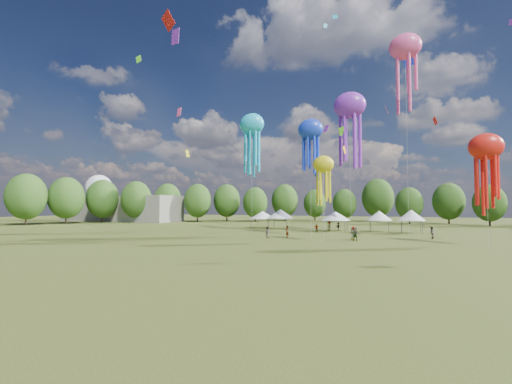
% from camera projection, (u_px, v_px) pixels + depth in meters
% --- Properties ---
extents(ground, '(300.00, 300.00, 0.00)m').
position_uv_depth(ground, '(160.00, 342.00, 11.73)').
color(ground, '#384416').
rests_on(ground, ground).
extents(spectator_near, '(1.00, 0.92, 1.66)m').
position_uv_depth(spectator_near, '(267.00, 232.00, 49.95)').
color(spectator_near, gray).
rests_on(spectator_near, ground).
extents(spectators_far, '(20.87, 19.82, 1.91)m').
position_uv_depth(spectators_far, '(348.00, 230.00, 53.48)').
color(spectators_far, gray).
rests_on(spectators_far, ground).
extents(festival_tents, '(34.81, 9.81, 4.22)m').
position_uv_depth(festival_tents, '(321.00, 215.00, 65.65)').
color(festival_tents, '#47474C').
rests_on(festival_tents, ground).
extents(show_kites, '(39.46, 16.71, 32.06)m').
position_uv_depth(show_kites, '(341.00, 120.00, 53.72)').
color(show_kites, blue).
rests_on(show_kites, ground).
extents(small_kites, '(77.06, 61.95, 45.49)m').
position_uv_depth(small_kites, '(344.00, 52.00, 52.18)').
color(small_kites, blue).
rests_on(small_kites, ground).
extents(treeline, '(201.57, 95.24, 13.43)m').
position_uv_depth(treeline, '(330.00, 198.00, 71.43)').
color(treeline, '#38281C').
rests_on(treeline, ground).
extents(hangar, '(40.00, 12.00, 8.00)m').
position_uv_depth(hangar, '(121.00, 209.00, 105.40)').
color(hangar, gray).
rests_on(hangar, ground).
extents(radome, '(9.00, 9.00, 16.00)m').
position_uv_depth(radome, '(99.00, 192.00, 117.16)').
color(radome, white).
rests_on(radome, ground).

